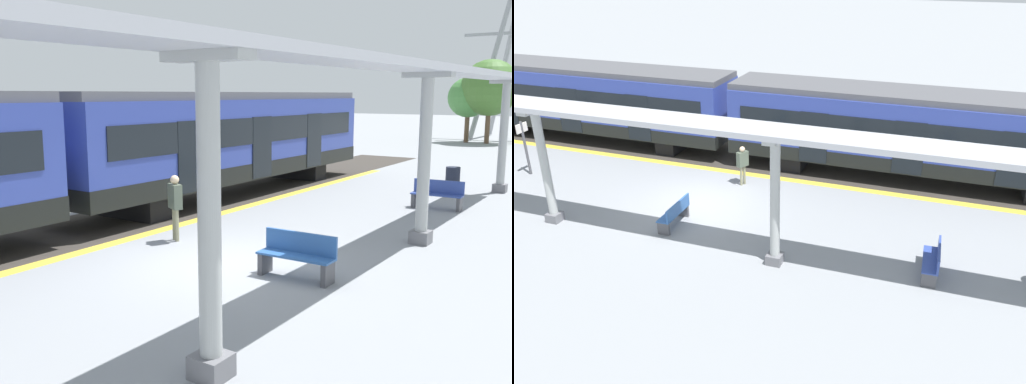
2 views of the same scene
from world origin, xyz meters
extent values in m
plane|color=gray|center=(0.00, 0.00, 0.00)|extent=(176.00, 176.00, 0.00)
cube|color=gold|center=(-3.08, 0.00, 0.00)|extent=(0.37, 30.98, 0.01)
cube|color=#38332D|center=(-4.86, 0.00, 0.00)|extent=(3.20, 42.98, 0.01)
cube|color=#2E3F96|center=(-4.86, 6.77, 1.94)|extent=(2.60, 14.37, 2.60)
cube|color=black|center=(-4.86, 6.77, 0.92)|extent=(2.63, 14.39, 0.55)
cube|color=#515156|center=(-4.86, 6.77, 3.36)|extent=(2.39, 14.37, 0.24)
cube|color=black|center=(-3.55, 6.77, 2.25)|extent=(0.03, 13.22, 0.84)
cube|color=black|center=(-3.55, 3.17, 1.69)|extent=(0.04, 1.10, 2.00)
cube|color=black|center=(-3.55, 6.77, 1.69)|extent=(0.04, 1.10, 2.00)
cube|color=black|center=(-3.55, 10.36, 1.69)|extent=(0.04, 1.10, 2.00)
cube|color=black|center=(-4.86, 11.36, 0.32)|extent=(2.21, 0.90, 0.64)
cube|color=black|center=(-4.86, 2.17, 0.32)|extent=(2.21, 0.90, 0.64)
cube|color=slate|center=(2.81, -3.98, 0.15)|extent=(0.44, 0.44, 0.30)
cylinder|color=#A6A9A8|center=(2.81, -3.98, 2.04)|extent=(0.28, 0.28, 3.48)
cube|color=#A6A9A8|center=(2.81, -3.98, 3.84)|extent=(1.10, 0.36, 0.12)
cube|color=slate|center=(2.81, 3.80, 0.15)|extent=(0.44, 0.44, 0.30)
cylinder|color=#A6A9A8|center=(2.81, 3.80, 2.04)|extent=(0.28, 0.28, 3.48)
cube|color=#A6A9A8|center=(2.81, 3.80, 3.84)|extent=(1.10, 0.36, 0.12)
cube|color=slate|center=(2.81, 12.32, 0.15)|extent=(0.44, 0.44, 0.30)
cylinder|color=#A6A9A8|center=(2.81, 12.32, 2.04)|extent=(0.28, 0.28, 3.48)
cube|color=#A6A9A8|center=(2.81, 12.32, 3.84)|extent=(1.10, 0.36, 0.12)
cube|color=#A8AAB2|center=(2.81, 0.06, 3.98)|extent=(1.20, 25.33, 0.16)
cube|color=#324899|center=(1.88, 8.06, 0.44)|extent=(1.51, 0.49, 0.04)
cube|color=#324899|center=(1.88, 8.25, 0.66)|extent=(1.50, 0.11, 0.40)
cube|color=#4C4C51|center=(2.55, 8.08, 0.21)|extent=(0.11, 0.40, 0.42)
cube|color=#4C4C51|center=(1.21, 8.04, 0.21)|extent=(0.11, 0.40, 0.42)
cube|color=#2D5A9F|center=(1.73, -0.09, 0.44)|extent=(1.51, 0.46, 0.04)
cube|color=#2D5A9F|center=(1.73, 0.10, 0.66)|extent=(1.50, 0.08, 0.40)
cube|color=#4C4C51|center=(2.40, -0.08, 0.21)|extent=(0.11, 0.40, 0.42)
cube|color=#4C4C51|center=(1.06, -0.10, 0.21)|extent=(0.11, 0.40, 0.42)
cylinder|color=#1F2435|center=(1.51, 11.08, 0.47)|extent=(0.48, 0.48, 0.94)
cylinder|color=gray|center=(-1.99, 0.78, 0.39)|extent=(0.10, 0.10, 0.77)
cylinder|color=gray|center=(-2.13, 0.86, 0.39)|extent=(0.10, 0.10, 0.77)
cube|color=#525E4D|center=(-2.06, 0.82, 1.06)|extent=(0.49, 0.39, 0.58)
sphere|color=beige|center=(-2.06, 0.82, 1.45)|extent=(0.21, 0.21, 0.21)
cylinder|color=#93969B|center=(-2.50, 37.47, 8.86)|extent=(3.52, 3.56, 17.63)
cylinder|color=brown|center=(-3.80, 33.65, 1.03)|extent=(0.32, 0.32, 2.06)
sphere|color=#44813D|center=(-3.80, 33.65, 3.19)|extent=(2.84, 2.84, 2.84)
cylinder|color=brown|center=(-2.36, 33.47, 1.15)|extent=(0.32, 0.32, 2.30)
sphere|color=#3F6A2B|center=(-2.36, 33.47, 3.85)|extent=(3.89, 3.89, 3.89)
camera|label=1|loc=(6.95, -9.13, 3.42)|focal=40.61mm
camera|label=2|loc=(15.03, 7.97, 8.27)|focal=36.73mm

